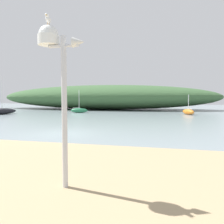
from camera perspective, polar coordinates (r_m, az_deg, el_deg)
ground_plane at (r=14.11m, az=-12.75°, el=-5.36°), size 120.00×120.00×0.00m
distant_hill at (r=42.55m, az=-2.15°, el=3.82°), size 42.09×12.54×4.56m
mast_structure at (r=5.17m, az=-14.41°, el=13.54°), size 1.07×0.47×3.59m
seagull_on_radar at (r=5.43m, az=-16.04°, el=21.91°), size 0.15×0.31×0.22m
sailboat_west_reach at (r=30.48m, az=18.92°, el=0.06°), size 1.76×2.54×2.59m
sailboat_far_left at (r=32.68m, az=-26.30°, el=0.17°), size 2.48×4.15×5.05m
sailboat_centre_water at (r=32.62m, az=-8.40°, el=0.43°), size 2.58×0.99×3.24m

